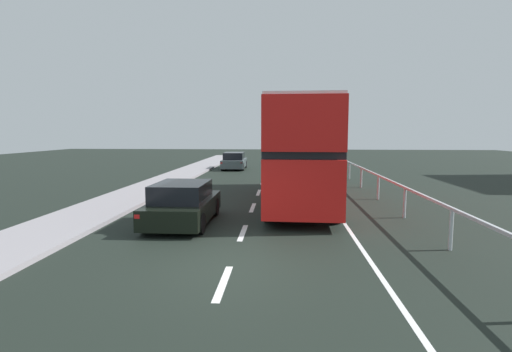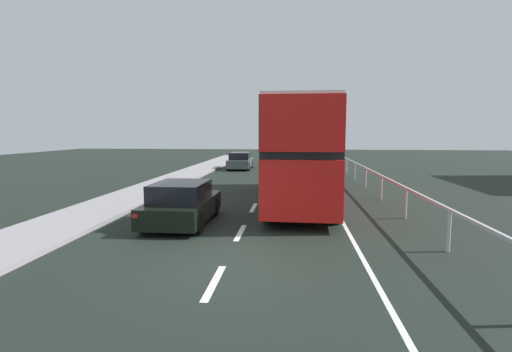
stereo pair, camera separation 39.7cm
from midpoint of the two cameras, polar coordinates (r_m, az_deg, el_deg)
ground_plane at (r=9.33m, az=-4.93°, el=-12.89°), size 74.95×120.00×0.10m
lane_paint_markings at (r=17.83m, az=5.74°, el=-3.37°), size 3.41×46.00×0.01m
bridge_side_railing at (r=18.30m, az=16.97°, el=-0.47°), size 0.10×42.00×1.13m
double_decker_bus_red at (r=17.06m, az=5.96°, el=3.86°), size 2.90×11.25×4.24m
hatchback_car_near at (r=13.17m, az=-11.53°, el=-4.04°), size 1.89×4.06×1.40m
sedan_car_ahead at (r=32.03m, az=-3.57°, el=2.20°), size 1.87×4.18×1.39m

